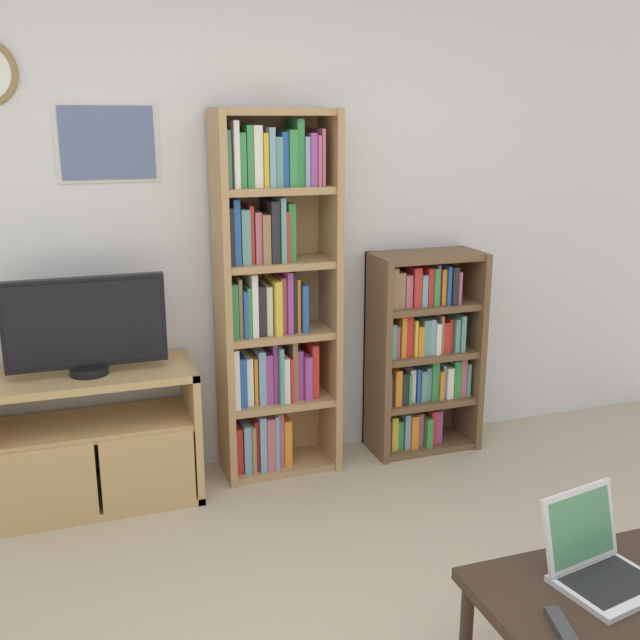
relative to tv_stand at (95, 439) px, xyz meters
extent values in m
cube|color=silver|center=(0.70, 0.29, 0.96)|extent=(5.76, 0.06, 2.60)
cube|color=silver|center=(0.17, 0.25, 1.39)|extent=(0.48, 0.01, 0.37)
cube|color=slate|center=(0.17, 0.25, 1.39)|extent=(0.43, 0.02, 0.34)
cube|color=tan|center=(0.47, 0.02, 0.00)|extent=(0.04, 0.44, 0.68)
cube|color=tan|center=(0.00, 0.02, 0.32)|extent=(0.99, 0.44, 0.04)
cube|color=tan|center=(0.00, 0.02, -0.32)|extent=(0.99, 0.44, 0.04)
cube|color=tan|center=(0.00, 0.02, 0.07)|extent=(0.91, 0.41, 0.04)
cube|color=tan|center=(-0.23, -0.19, -0.12)|extent=(0.44, 0.02, 0.37)
cube|color=tan|center=(0.23, -0.19, -0.12)|extent=(0.44, 0.02, 0.37)
cylinder|color=black|center=(0.00, -0.01, 0.36)|extent=(0.18, 0.18, 0.04)
cube|color=black|center=(0.00, -0.01, 0.59)|extent=(0.73, 0.05, 0.43)
cube|color=black|center=(0.00, -0.04, 0.59)|extent=(0.70, 0.01, 0.39)
cube|color=tan|center=(0.67, 0.08, 0.61)|extent=(0.04, 0.31, 1.89)
cube|color=tan|center=(1.24, 0.08, 0.61)|extent=(0.04, 0.31, 1.89)
cube|color=tan|center=(0.95, 0.23, 0.61)|extent=(0.61, 0.02, 1.89)
cube|color=tan|center=(0.95, 0.08, -0.32)|extent=(0.54, 0.28, 0.04)
cube|color=tan|center=(0.95, 0.08, 0.05)|extent=(0.54, 0.28, 0.04)
cube|color=tan|center=(0.95, 0.08, 0.42)|extent=(0.54, 0.28, 0.04)
cube|color=tan|center=(0.95, 0.08, 0.79)|extent=(0.54, 0.28, 0.04)
cube|color=tan|center=(0.95, 0.08, 1.16)|extent=(0.54, 0.28, 0.04)
cube|color=tan|center=(0.95, 0.08, 1.53)|extent=(0.54, 0.28, 0.04)
cube|color=red|center=(0.71, 0.10, -0.18)|extent=(0.04, 0.21, 0.25)
cube|color=#759EB7|center=(0.76, 0.10, -0.17)|extent=(0.04, 0.23, 0.26)
cube|color=#93704C|center=(0.79, 0.09, -0.17)|extent=(0.02, 0.24, 0.26)
cube|color=red|center=(0.81, 0.10, -0.16)|extent=(0.02, 0.21, 0.28)
cube|color=#759EB7|center=(0.84, 0.09, -0.15)|extent=(0.03, 0.24, 0.31)
cube|color=#B75B70|center=(0.88, 0.09, -0.15)|extent=(0.04, 0.25, 0.30)
cube|color=#759EB7|center=(0.91, 0.09, -0.15)|extent=(0.02, 0.24, 0.30)
cube|color=#B75B70|center=(0.94, 0.10, -0.15)|extent=(0.03, 0.20, 0.30)
cube|color=orange|center=(0.98, 0.10, -0.17)|extent=(0.04, 0.21, 0.26)
cube|color=white|center=(0.71, 0.09, 0.23)|extent=(0.03, 0.25, 0.32)
cube|color=#2856A8|center=(0.74, 0.10, 0.20)|extent=(0.04, 0.22, 0.26)
cube|color=white|center=(0.78, 0.10, 0.20)|extent=(0.03, 0.20, 0.25)
cube|color=orange|center=(0.81, 0.10, 0.19)|extent=(0.02, 0.20, 0.25)
cube|color=#759EB7|center=(0.84, 0.10, 0.21)|extent=(0.04, 0.22, 0.29)
cube|color=#9E4293|center=(0.88, 0.10, 0.20)|extent=(0.04, 0.21, 0.27)
cube|color=#9E4293|center=(0.92, 0.10, 0.23)|extent=(0.02, 0.20, 0.31)
cube|color=#5B9389|center=(0.94, 0.09, 0.22)|extent=(0.02, 0.26, 0.30)
cube|color=white|center=(0.97, 0.09, 0.19)|extent=(0.03, 0.23, 0.24)
cube|color=red|center=(1.00, 0.09, 0.19)|extent=(0.02, 0.24, 0.24)
cube|color=#93704C|center=(1.02, 0.10, 0.23)|extent=(0.03, 0.20, 0.32)
cube|color=#9E4293|center=(1.05, 0.10, 0.20)|extent=(0.03, 0.19, 0.27)
cube|color=#9E4293|center=(1.09, 0.09, 0.19)|extent=(0.04, 0.23, 0.24)
cube|color=red|center=(1.13, 0.10, 0.21)|extent=(0.04, 0.21, 0.29)
cube|color=#388947|center=(0.71, 0.10, 0.58)|extent=(0.04, 0.21, 0.28)
cube|color=#93704C|center=(0.74, 0.10, 0.59)|extent=(0.02, 0.21, 0.30)
cube|color=#2856A8|center=(0.76, 0.09, 0.56)|extent=(0.02, 0.24, 0.24)
cube|color=#388947|center=(0.78, 0.10, 0.57)|extent=(0.02, 0.23, 0.25)
cube|color=white|center=(0.81, 0.10, 0.60)|extent=(0.03, 0.23, 0.32)
cube|color=#232328|center=(0.85, 0.10, 0.57)|extent=(0.04, 0.22, 0.26)
cube|color=white|center=(0.89, 0.10, 0.56)|extent=(0.03, 0.21, 0.25)
cube|color=gold|center=(0.93, 0.09, 0.58)|extent=(0.04, 0.25, 0.28)
cube|color=#B75B70|center=(0.97, 0.10, 0.58)|extent=(0.03, 0.20, 0.29)
cube|color=#9E4293|center=(0.99, 0.10, 0.60)|extent=(0.03, 0.23, 0.32)
cube|color=#232328|center=(1.02, 0.10, 0.60)|extent=(0.02, 0.21, 0.31)
cube|color=orange|center=(1.05, 0.10, 0.58)|extent=(0.02, 0.20, 0.28)
cube|color=#2856A8|center=(1.07, 0.10, 0.56)|extent=(0.03, 0.23, 0.25)
cube|color=#232328|center=(0.70, 0.10, 0.95)|extent=(0.03, 0.23, 0.28)
cube|color=#2856A8|center=(0.73, 0.10, 0.97)|extent=(0.03, 0.22, 0.32)
cube|color=#5B9389|center=(0.78, 0.10, 0.94)|extent=(0.04, 0.22, 0.27)
cube|color=red|center=(0.81, 0.10, 0.95)|extent=(0.02, 0.20, 0.28)
cube|color=#B75B70|center=(0.84, 0.10, 0.94)|extent=(0.03, 0.21, 0.25)
cube|color=#93704C|center=(0.88, 0.10, 0.93)|extent=(0.04, 0.23, 0.24)
cube|color=#232328|center=(0.92, 0.09, 0.96)|extent=(0.04, 0.24, 0.30)
cube|color=#5B9389|center=(0.96, 0.09, 0.97)|extent=(0.03, 0.25, 0.32)
cube|color=red|center=(0.98, 0.09, 0.94)|extent=(0.02, 0.23, 0.25)
cube|color=#388947|center=(1.01, 0.10, 0.95)|extent=(0.04, 0.20, 0.29)
cube|color=#5B9389|center=(0.71, 0.10, 1.32)|extent=(0.03, 0.20, 0.27)
cube|color=white|center=(0.74, 0.09, 1.34)|extent=(0.03, 0.24, 0.31)
cube|color=#388947|center=(0.77, 0.10, 1.31)|extent=(0.03, 0.21, 0.26)
cube|color=#388947|center=(0.81, 0.10, 1.33)|extent=(0.03, 0.20, 0.29)
cube|color=white|center=(0.85, 0.10, 1.33)|extent=(0.04, 0.21, 0.29)
cube|color=gold|center=(0.88, 0.10, 1.31)|extent=(0.02, 0.23, 0.26)
cube|color=#759EB7|center=(0.91, 0.09, 1.32)|extent=(0.03, 0.24, 0.28)
cube|color=#5B9389|center=(0.95, 0.10, 1.30)|extent=(0.03, 0.23, 0.24)
cube|color=#2856A8|center=(0.98, 0.10, 1.31)|extent=(0.03, 0.21, 0.26)
cube|color=#388947|center=(1.02, 0.09, 1.32)|extent=(0.04, 0.23, 0.27)
cube|color=#388947|center=(1.06, 0.10, 1.34)|extent=(0.03, 0.21, 0.32)
cube|color=#759EB7|center=(1.09, 0.09, 1.30)|extent=(0.02, 0.24, 0.24)
cube|color=#9E4293|center=(1.12, 0.09, 1.31)|extent=(0.03, 0.24, 0.25)
cube|color=#B75B70|center=(1.15, 0.09, 1.30)|extent=(0.02, 0.25, 0.24)
cube|color=#B75B70|center=(1.17, 0.09, 1.32)|extent=(0.02, 0.24, 0.27)
cube|color=brown|center=(1.52, 0.08, 0.23)|extent=(0.04, 0.32, 1.14)
cube|color=brown|center=(2.09, 0.08, 0.23)|extent=(0.04, 0.32, 1.14)
cube|color=brown|center=(1.81, 0.23, 0.23)|extent=(0.61, 0.02, 1.14)
cube|color=brown|center=(1.81, 0.08, -0.32)|extent=(0.54, 0.28, 0.04)
cube|color=brown|center=(1.81, 0.08, -0.05)|extent=(0.54, 0.28, 0.04)
cube|color=brown|center=(1.81, 0.08, 0.23)|extent=(0.54, 0.28, 0.04)
cube|color=brown|center=(1.81, 0.08, 0.50)|extent=(0.54, 0.28, 0.04)
cube|color=brown|center=(1.81, 0.08, 0.78)|extent=(0.54, 0.28, 0.04)
cube|color=#93704C|center=(1.56, 0.10, -0.21)|extent=(0.04, 0.20, 0.18)
cube|color=gold|center=(1.60, 0.10, -0.20)|extent=(0.04, 0.21, 0.20)
cube|color=#388947|center=(1.64, 0.10, -0.22)|extent=(0.03, 0.20, 0.17)
cube|color=#759EB7|center=(1.68, 0.10, -0.20)|extent=(0.03, 0.22, 0.21)
cube|color=orange|center=(1.72, 0.10, -0.21)|extent=(0.04, 0.23, 0.20)
cube|color=#B75B70|center=(1.76, 0.10, -0.21)|extent=(0.04, 0.20, 0.20)
cube|color=#388947|center=(1.80, 0.09, -0.22)|extent=(0.03, 0.25, 0.17)
cube|color=red|center=(1.84, 0.10, -0.20)|extent=(0.03, 0.23, 0.21)
cube|color=#9E4293|center=(1.88, 0.10, -0.20)|extent=(0.04, 0.20, 0.20)
cube|color=#93704C|center=(1.55, 0.09, 0.06)|extent=(0.02, 0.25, 0.17)
cube|color=#2856A8|center=(1.57, 0.10, 0.06)|extent=(0.02, 0.20, 0.18)
cube|color=orange|center=(1.60, 0.09, 0.07)|extent=(0.04, 0.24, 0.21)
cube|color=#232328|center=(1.64, 0.09, 0.06)|extent=(0.04, 0.24, 0.18)
cube|color=#388947|center=(1.67, 0.09, 0.06)|extent=(0.02, 0.24, 0.17)
cube|color=white|center=(1.70, 0.10, 0.07)|extent=(0.03, 0.20, 0.19)
cube|color=#2856A8|center=(1.73, 0.10, 0.07)|extent=(0.02, 0.21, 0.19)
cube|color=#5B9389|center=(1.77, 0.10, 0.06)|extent=(0.03, 0.22, 0.18)
cube|color=#5B9389|center=(1.80, 0.10, 0.07)|extent=(0.03, 0.20, 0.19)
cube|color=#388947|center=(1.84, 0.10, 0.08)|extent=(0.04, 0.21, 0.22)
cube|color=orange|center=(1.87, 0.10, 0.06)|extent=(0.02, 0.23, 0.17)
cube|color=#759EB7|center=(1.90, 0.10, 0.07)|extent=(0.02, 0.20, 0.20)
cube|color=white|center=(1.93, 0.10, 0.06)|extent=(0.04, 0.23, 0.18)
cube|color=#388947|center=(1.97, 0.10, 0.08)|extent=(0.04, 0.22, 0.22)
cube|color=#B75B70|center=(2.01, 0.10, 0.08)|extent=(0.03, 0.22, 0.22)
cube|color=#5B9389|center=(2.04, 0.10, 0.07)|extent=(0.02, 0.23, 0.19)
cube|color=#5B9389|center=(1.56, 0.09, 0.34)|extent=(0.04, 0.24, 0.19)
cube|color=#B75B70|center=(1.60, 0.10, 0.33)|extent=(0.03, 0.21, 0.17)
cube|color=orange|center=(1.63, 0.10, 0.36)|extent=(0.03, 0.23, 0.22)
cube|color=red|center=(1.67, 0.10, 0.36)|extent=(0.04, 0.22, 0.22)
cube|color=gold|center=(1.70, 0.09, 0.35)|extent=(0.02, 0.24, 0.20)
cube|color=orange|center=(1.73, 0.09, 0.33)|extent=(0.03, 0.24, 0.17)
cube|color=#5B9389|center=(1.77, 0.09, 0.35)|extent=(0.04, 0.24, 0.20)
cube|color=#759EB7|center=(1.80, 0.09, 0.35)|extent=(0.03, 0.24, 0.20)
cube|color=white|center=(1.83, 0.09, 0.34)|extent=(0.03, 0.25, 0.18)
cube|color=#93704C|center=(1.86, 0.09, 0.36)|extent=(0.02, 0.23, 0.22)
cube|color=red|center=(1.89, 0.10, 0.33)|extent=(0.04, 0.22, 0.17)
cube|color=red|center=(1.92, 0.10, 0.34)|extent=(0.02, 0.21, 0.19)
cube|color=#5B9389|center=(1.95, 0.09, 0.34)|extent=(0.03, 0.24, 0.19)
cube|color=#5B9389|center=(1.98, 0.09, 0.35)|extent=(0.03, 0.25, 0.21)
cube|color=#93704C|center=(1.56, 0.09, 0.63)|extent=(0.04, 0.24, 0.22)
cube|color=#93704C|center=(1.61, 0.10, 0.62)|extent=(0.04, 0.22, 0.19)
cube|color=#B75B70|center=(1.66, 0.10, 0.61)|extent=(0.04, 0.22, 0.18)
cube|color=red|center=(1.70, 0.10, 0.63)|extent=(0.04, 0.23, 0.22)
cube|color=#759EB7|center=(1.74, 0.10, 0.61)|extent=(0.03, 0.23, 0.17)
cube|color=red|center=(1.78, 0.10, 0.63)|extent=(0.03, 0.23, 0.21)
cube|color=#388947|center=(1.81, 0.09, 0.63)|extent=(0.03, 0.24, 0.21)
cube|color=#9E4293|center=(1.84, 0.10, 0.63)|extent=(0.02, 0.20, 0.22)
cube|color=orange|center=(1.86, 0.10, 0.62)|extent=(0.02, 0.22, 0.20)
cube|color=#2856A8|center=(1.89, 0.09, 0.63)|extent=(0.02, 0.23, 0.21)
cube|color=#232328|center=(1.92, 0.09, 0.63)|extent=(0.04, 0.25, 0.21)
cube|color=#B75B70|center=(1.95, 0.09, 0.61)|extent=(0.02, 0.24, 0.18)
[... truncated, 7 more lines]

